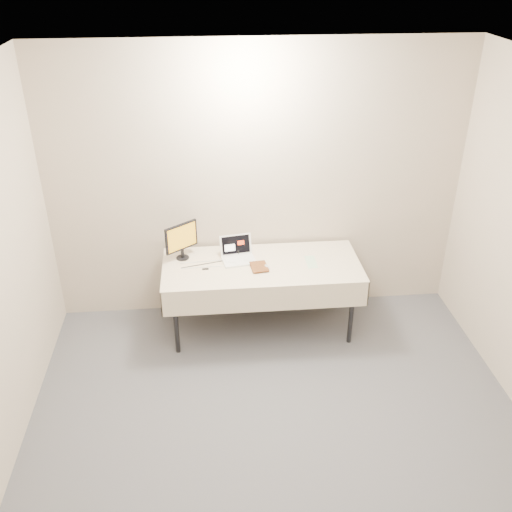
{
  "coord_description": "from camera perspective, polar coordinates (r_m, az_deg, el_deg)",
  "views": [
    {
      "loc": [
        -0.49,
        -2.57,
        3.41
      ],
      "look_at": [
        -0.06,
        1.99,
        0.86
      ],
      "focal_mm": 40.0,
      "sensor_mm": 36.0,
      "label": 1
    }
  ],
  "objects": [
    {
      "name": "clicker",
      "position": [
        5.3,
        1.06,
        -1.06
      ],
      "size": [
        0.07,
        0.1,
        0.02
      ],
      "primitive_type": "ellipsoid",
      "rotation": [
        0.0,
        0.0,
        0.37
      ],
      "color": "#BBBBBD",
      "rests_on": "table"
    },
    {
      "name": "usb_dongle",
      "position": [
        5.29,
        -5.08,
        -1.3
      ],
      "size": [
        0.06,
        0.02,
        0.01
      ],
      "primitive_type": "cube",
      "rotation": [
        0.0,
        0.0,
        0.08
      ],
      "color": "black",
      "rests_on": "table"
    },
    {
      "name": "book",
      "position": [
        5.23,
        -0.51,
        -0.32
      ],
      "size": [
        0.15,
        0.04,
        0.21
      ],
      "primitive_type": "imported",
      "rotation": [
        0.0,
        0.0,
        0.11
      ],
      "color": "#984E1B",
      "rests_on": "table"
    },
    {
      "name": "table",
      "position": [
        5.38,
        0.57,
        -1.41
      ],
      "size": [
        1.86,
        0.81,
        0.74
      ],
      "color": "black",
      "rests_on": "ground"
    },
    {
      "name": "laptop",
      "position": [
        5.43,
        -1.85,
        0.21
      ],
      "size": [
        0.34,
        0.32,
        0.21
      ],
      "rotation": [
        0.0,
        0.0,
        0.16
      ],
      "color": "white",
      "rests_on": "table"
    },
    {
      "name": "back_wall",
      "position": [
        5.49,
        0.12,
        7.08
      ],
      "size": [
        4.0,
        0.1,
        2.7
      ],
      "primitive_type": "cube",
      "color": "beige",
      "rests_on": "ground"
    },
    {
      "name": "monitor",
      "position": [
        5.4,
        -7.47,
        1.74
      ],
      "size": [
        0.29,
        0.23,
        0.36
      ],
      "rotation": [
        0.0,
        0.0,
        0.65
      ],
      "color": "black",
      "rests_on": "table"
    },
    {
      "name": "paper_form",
      "position": [
        5.42,
        5.54,
        -0.6
      ],
      "size": [
        0.1,
        0.24,
        0.0
      ],
      "primitive_type": "cube",
      "rotation": [
        0.0,
        0.0,
        -0.01
      ],
      "color": "#B4DCAF",
      "rests_on": "table"
    },
    {
      "name": "alarm_clock",
      "position": [
        5.52,
        -2.31,
        0.48
      ],
      "size": [
        0.15,
        0.1,
        0.06
      ],
      "rotation": [
        0.0,
        0.0,
        -0.39
      ],
      "color": "black",
      "rests_on": "table"
    },
    {
      "name": "ground",
      "position": [
        4.29,
        3.59,
        -23.5
      ],
      "size": [
        5.0,
        5.0,
        0.0
      ],
      "primitive_type": "plane",
      "color": "#444449",
      "rests_on": "ground"
    }
  ]
}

